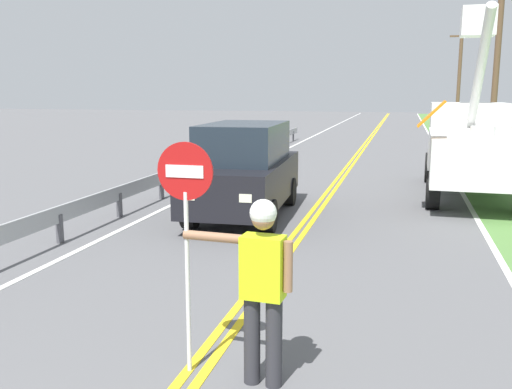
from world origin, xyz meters
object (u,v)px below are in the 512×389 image
at_px(utility_pole_mid, 497,60).
at_px(flagger_worker, 262,281).
at_px(stop_sign_paddle, 186,206).
at_px(utility_bucket_truck, 472,143).
at_px(oncoming_suv_nearest, 244,170).
at_px(utility_pole_far, 459,76).

bearing_deg(utility_pole_mid, flagger_worker, -102.68).
distance_m(flagger_worker, stop_sign_paddle, 1.02).
distance_m(flagger_worker, utility_bucket_truck, 11.98).
bearing_deg(oncoming_suv_nearest, flagger_worker, -72.85).
bearing_deg(stop_sign_paddle, utility_pole_far, 81.93).
bearing_deg(utility_pole_far, utility_bucket_truck, -94.11).
height_order(utility_bucket_truck, utility_pole_mid, utility_pole_mid).
height_order(flagger_worker, utility_pole_far, utility_pole_far).
distance_m(oncoming_suv_nearest, utility_pole_far, 36.95).
bearing_deg(utility_pole_mid, utility_bucket_truck, -100.40).
relative_size(utility_pole_mid, utility_pole_far, 1.04).
height_order(oncoming_suv_nearest, utility_pole_mid, utility_pole_mid).
relative_size(flagger_worker, utility_pole_mid, 0.23).
distance_m(stop_sign_paddle, oncoming_suv_nearest, 7.30).
bearing_deg(utility_pole_far, stop_sign_paddle, -98.07).
xyz_separation_m(utility_pole_mid, utility_pole_far, (0.15, 20.08, -0.16)).
distance_m(flagger_worker, utility_pole_far, 43.65).
relative_size(stop_sign_paddle, utility_bucket_truck, 0.34).
relative_size(stop_sign_paddle, oncoming_suv_nearest, 0.50).
distance_m(oncoming_suv_nearest, utility_pole_mid, 17.89).
bearing_deg(flagger_worker, utility_pole_mid, 77.32).
bearing_deg(utility_bucket_truck, flagger_worker, -104.91).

